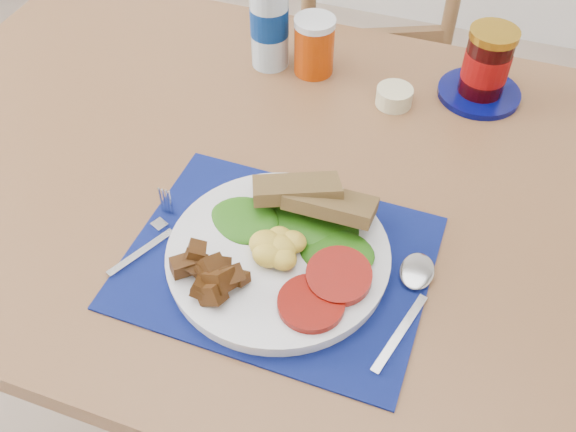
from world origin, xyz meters
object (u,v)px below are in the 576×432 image
object	(u,v)px
chair_far	(366,59)
water_bottle	(269,13)
juice_glass	(314,47)
breakfast_plate	(273,252)
jam_on_saucer	(485,68)

from	to	relation	value
chair_far	water_bottle	xyz separation A→B (m)	(-0.10, -0.40, 0.33)
chair_far	juice_glass	world-z (taller)	chair_far
breakfast_plate	water_bottle	distance (m)	0.49
chair_far	breakfast_plate	distance (m)	0.89
water_bottle	juice_glass	bearing A→B (deg)	3.00
breakfast_plate	water_bottle	size ratio (longest dim) A/B	1.27
water_bottle	jam_on_saucer	distance (m)	0.39
jam_on_saucer	breakfast_plate	bearing A→B (deg)	-113.90
chair_far	jam_on_saucer	bearing A→B (deg)	103.41
water_bottle	juice_glass	xyz separation A→B (m)	(0.08, 0.00, -0.05)
chair_far	water_bottle	world-z (taller)	chair_far
chair_far	water_bottle	size ratio (longest dim) A/B	4.27
breakfast_plate	jam_on_saucer	bearing A→B (deg)	51.17
chair_far	breakfast_plate	size ratio (longest dim) A/B	3.37
chair_far	breakfast_plate	bearing A→B (deg)	70.75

